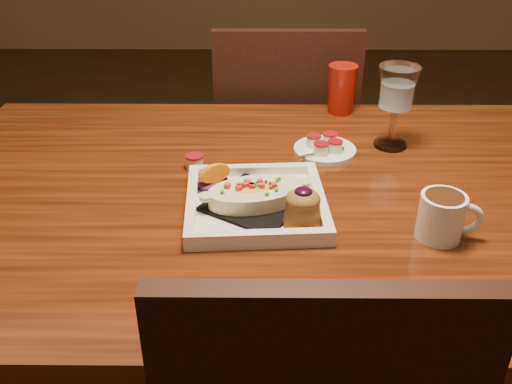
{
  "coord_description": "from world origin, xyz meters",
  "views": [
    {
      "loc": [
        -0.07,
        -0.97,
        1.31
      ],
      "look_at": [
        -0.08,
        -0.04,
        0.77
      ],
      "focal_mm": 40.0,
      "sensor_mm": 36.0,
      "label": 1
    }
  ],
  "objects_px": {
    "chair_far": "(283,156)",
    "saucer": "(324,148)",
    "coffee_mug": "(443,215)",
    "goblet": "(397,92)",
    "table": "(295,231)",
    "plate": "(261,200)",
    "red_tumbler": "(342,89)"
  },
  "relations": [
    {
      "from": "coffee_mug",
      "to": "saucer",
      "type": "bearing_deg",
      "value": 124.19
    },
    {
      "from": "red_tumbler",
      "to": "saucer",
      "type": "bearing_deg",
      "value": -104.93
    },
    {
      "from": "chair_far",
      "to": "table",
      "type": "bearing_deg",
      "value": 90.0
    },
    {
      "from": "plate",
      "to": "goblet",
      "type": "bearing_deg",
      "value": 40.2
    },
    {
      "from": "chair_far",
      "to": "plate",
      "type": "xyz_separation_m",
      "value": [
        -0.07,
        -0.71,
        0.27
      ]
    },
    {
      "from": "coffee_mug",
      "to": "goblet",
      "type": "relative_size",
      "value": 0.59
    },
    {
      "from": "table",
      "to": "goblet",
      "type": "bearing_deg",
      "value": 42.13
    },
    {
      "from": "plate",
      "to": "red_tumbler",
      "type": "distance_m",
      "value": 0.52
    },
    {
      "from": "plate",
      "to": "goblet",
      "type": "xyz_separation_m",
      "value": [
        0.29,
        0.28,
        0.1
      ]
    },
    {
      "from": "table",
      "to": "chair_far",
      "type": "bearing_deg",
      "value": 90.0
    },
    {
      "from": "table",
      "to": "goblet",
      "type": "xyz_separation_m",
      "value": [
        0.22,
        0.2,
        0.23
      ]
    },
    {
      "from": "chair_far",
      "to": "goblet",
      "type": "relative_size",
      "value": 5.03
    },
    {
      "from": "chair_far",
      "to": "saucer",
      "type": "relative_size",
      "value": 6.77
    },
    {
      "from": "goblet",
      "to": "red_tumbler",
      "type": "height_order",
      "value": "goblet"
    },
    {
      "from": "chair_far",
      "to": "coffee_mug",
      "type": "distance_m",
      "value": 0.87
    },
    {
      "from": "coffee_mug",
      "to": "goblet",
      "type": "bearing_deg",
      "value": 99.1
    },
    {
      "from": "plate",
      "to": "red_tumbler",
      "type": "xyz_separation_m",
      "value": [
        0.2,
        0.48,
        0.04
      ]
    },
    {
      "from": "table",
      "to": "plate",
      "type": "height_order",
      "value": "plate"
    },
    {
      "from": "red_tumbler",
      "to": "chair_far",
      "type": "bearing_deg",
      "value": 119.84
    },
    {
      "from": "table",
      "to": "coffee_mug",
      "type": "xyz_separation_m",
      "value": [
        0.24,
        -0.16,
        0.14
      ]
    },
    {
      "from": "table",
      "to": "coffee_mug",
      "type": "bearing_deg",
      "value": -33.71
    },
    {
      "from": "plate",
      "to": "coffee_mug",
      "type": "distance_m",
      "value": 0.32
    },
    {
      "from": "table",
      "to": "saucer",
      "type": "bearing_deg",
      "value": 67.25
    },
    {
      "from": "coffee_mug",
      "to": "red_tumbler",
      "type": "bearing_deg",
      "value": 107.35
    },
    {
      "from": "table",
      "to": "chair_far",
      "type": "height_order",
      "value": "chair_far"
    },
    {
      "from": "table",
      "to": "plate",
      "type": "xyz_separation_m",
      "value": [
        -0.07,
        -0.08,
        0.12
      ]
    },
    {
      "from": "table",
      "to": "coffee_mug",
      "type": "distance_m",
      "value": 0.32
    },
    {
      "from": "table",
      "to": "chair_far",
      "type": "distance_m",
      "value": 0.65
    },
    {
      "from": "plate",
      "to": "saucer",
      "type": "relative_size",
      "value": 1.95
    },
    {
      "from": "saucer",
      "to": "goblet",
      "type": "bearing_deg",
      "value": 13.23
    },
    {
      "from": "chair_far",
      "to": "saucer",
      "type": "bearing_deg",
      "value": 98.43
    },
    {
      "from": "table",
      "to": "red_tumbler",
      "type": "height_order",
      "value": "red_tumbler"
    }
  ]
}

